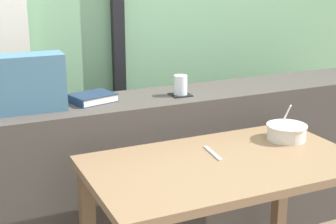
% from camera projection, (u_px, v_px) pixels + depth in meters
% --- Properties ---
extents(window_divider_post, '(0.07, 0.05, 2.60)m').
position_uv_depth(window_divider_post, '(117.00, 0.00, 2.91)').
color(window_divider_post, black).
rests_on(window_divider_post, ground).
extents(dark_console_ledge, '(2.80, 0.37, 0.86)m').
position_uv_depth(dark_console_ledge, '(152.00, 175.00, 2.65)').
color(dark_console_ledge, '#423D38').
rests_on(dark_console_ledge, ground).
extents(breakfast_table, '(1.13, 0.65, 0.72)m').
position_uv_depth(breakfast_table, '(223.00, 187.00, 2.10)').
color(breakfast_table, brown).
rests_on(breakfast_table, ground).
extents(coaster_square, '(0.10, 0.10, 0.00)m').
position_uv_depth(coaster_square, '(180.00, 95.00, 2.55)').
color(coaster_square, black).
rests_on(coaster_square, dark_console_ledge).
extents(juice_glass, '(0.07, 0.07, 0.10)m').
position_uv_depth(juice_glass, '(180.00, 86.00, 2.54)').
color(juice_glass, white).
rests_on(juice_glass, coaster_square).
extents(closed_book, '(0.24, 0.21, 0.04)m').
position_uv_depth(closed_book, '(92.00, 98.00, 2.43)').
color(closed_book, '#1E2D47').
rests_on(closed_book, dark_console_ledge).
extents(throw_pillow, '(0.33, 0.15, 0.26)m').
position_uv_depth(throw_pillow, '(28.00, 83.00, 2.25)').
color(throw_pillow, '#426B84').
rests_on(throw_pillow, dark_console_ledge).
extents(soup_bowl, '(0.19, 0.19, 0.17)m').
position_uv_depth(soup_bowl, '(286.00, 132.00, 2.31)').
color(soup_bowl, silver).
rests_on(soup_bowl, breakfast_table).
extents(fork_utensil, '(0.04, 0.17, 0.01)m').
position_uv_depth(fork_utensil, '(213.00, 153.00, 2.15)').
color(fork_utensil, silver).
rests_on(fork_utensil, breakfast_table).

